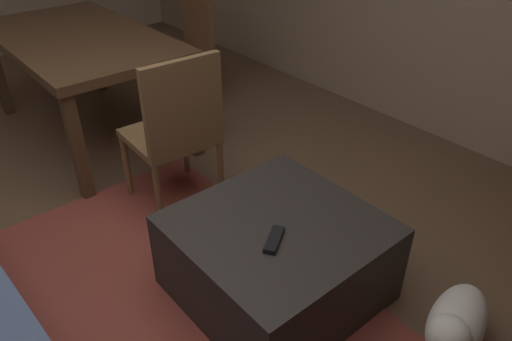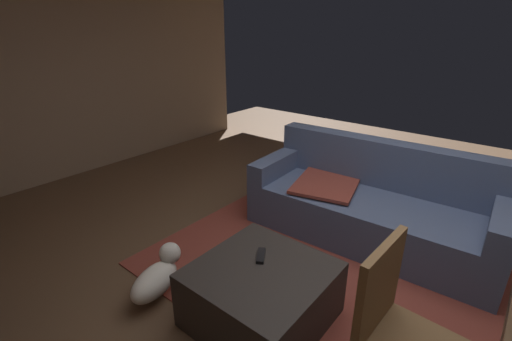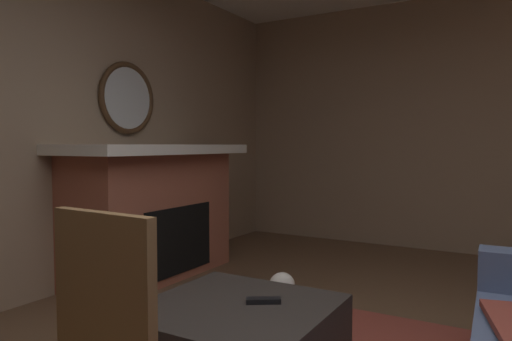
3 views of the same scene
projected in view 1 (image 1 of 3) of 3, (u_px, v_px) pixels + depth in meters
floor at (124, 304)px, 2.23m from camera, size 9.55×9.55×0.00m
ottoman_coffee_table at (277, 258)px, 2.19m from camera, size 0.82×0.83×0.41m
tv_remote at (274, 240)px, 1.97m from camera, size 0.13×0.16×0.02m
dining_table at (79, 46)px, 3.29m from camera, size 1.64×0.92×0.74m
dining_chair_west at (176, 127)px, 2.59m from camera, size 0.46×0.46×0.93m
dining_chair_south at (186, 41)px, 3.83m from camera, size 0.47×0.47×0.93m
small_dog at (456, 325)px, 1.91m from camera, size 0.32×0.50×0.31m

